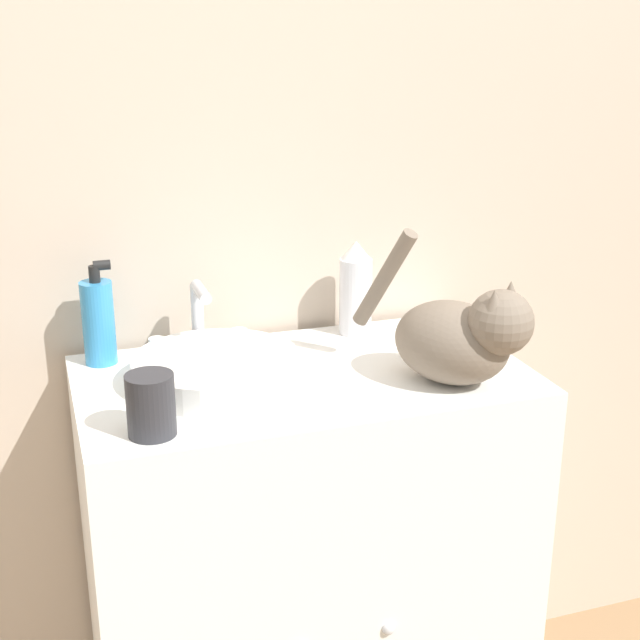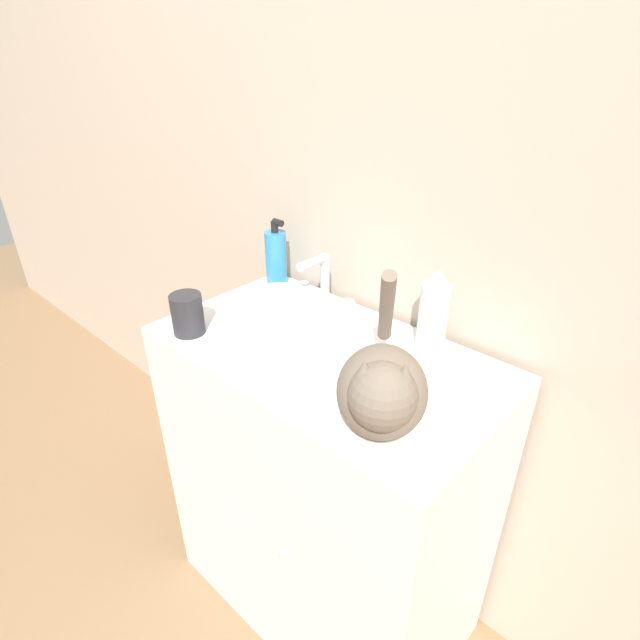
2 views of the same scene
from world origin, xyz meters
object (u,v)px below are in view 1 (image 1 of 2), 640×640
(soap_bottle, at_px, (99,321))
(spray_bottle, at_px, (356,289))
(cup, at_px, (151,405))
(cat, at_px, (461,336))

(soap_bottle, xyz_separation_m, spray_bottle, (0.50, 0.00, 0.01))
(soap_bottle, bearing_deg, cup, -82.18)
(soap_bottle, relative_size, spray_bottle, 1.02)
(soap_bottle, bearing_deg, cat, -26.91)
(cup, bearing_deg, cat, 3.49)
(spray_bottle, distance_m, cup, 0.56)
(soap_bottle, height_order, cup, soap_bottle)
(soap_bottle, distance_m, cup, 0.33)
(cat, distance_m, spray_bottle, 0.31)
(soap_bottle, relative_size, cup, 1.97)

